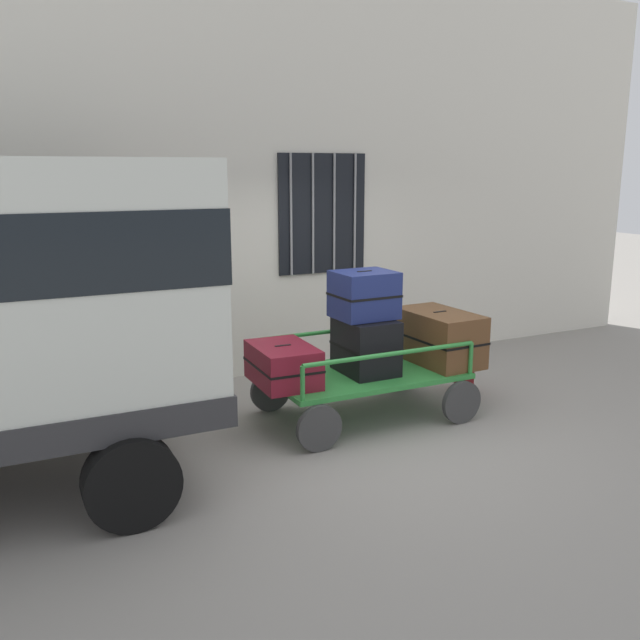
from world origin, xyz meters
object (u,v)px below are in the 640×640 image
object	(u,v)px
suitcase_left_bottom	(283,365)
suitcase_midleft_bottom	(366,346)
suitcase_center_bottom	(439,337)
suitcase_midleft_middle	(364,295)
backpack	(463,372)
luggage_cart	(364,380)

from	to	relation	value
suitcase_left_bottom	suitcase_midleft_bottom	world-z (taller)	suitcase_midleft_bottom
suitcase_midleft_bottom	suitcase_center_bottom	size ratio (longest dim) A/B	0.64
suitcase_left_bottom	suitcase_midleft_middle	distance (m)	1.10
suitcase_center_bottom	backpack	world-z (taller)	suitcase_center_bottom
suitcase_center_bottom	suitcase_midleft_bottom	bearing A→B (deg)	179.63
suitcase_midleft_bottom	backpack	world-z (taller)	suitcase_midleft_bottom
luggage_cart	suitcase_midleft_bottom	bearing A→B (deg)	-90.00
suitcase_midleft_middle	suitcase_center_bottom	distance (m)	1.06
suitcase_midleft_middle	suitcase_left_bottom	bearing A→B (deg)	-179.00
suitcase_left_bottom	backpack	bearing A→B (deg)	5.87
backpack	suitcase_midleft_middle	bearing A→B (deg)	-171.19
luggage_cart	suitcase_midleft_middle	xyz separation A→B (m)	(-0.00, 0.02, 0.91)
suitcase_midleft_middle	backpack	xyz separation A→B (m)	(1.49, 0.23, -1.09)
luggage_cart	suitcase_center_bottom	size ratio (longest dim) A/B	2.04
suitcase_left_bottom	suitcase_midleft_middle	size ratio (longest dim) A/B	1.32
luggage_cart	suitcase_center_bottom	bearing A→B (deg)	-2.10
luggage_cart	suitcase_left_bottom	bearing A→B (deg)	179.62
suitcase_center_bottom	suitcase_left_bottom	bearing A→B (deg)	178.76
suitcase_left_bottom	suitcase_midleft_bottom	xyz separation A→B (m)	(0.91, -0.03, 0.09)
suitcase_midleft_middle	backpack	distance (m)	1.86
suitcase_midleft_middle	backpack	world-z (taller)	suitcase_midleft_middle
suitcase_center_bottom	backpack	bearing A→B (deg)	26.21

